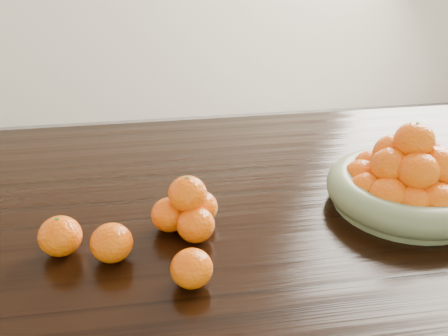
{
  "coord_description": "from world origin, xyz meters",
  "views": [
    {
      "loc": [
        -0.18,
        -1.01,
        1.33
      ],
      "look_at": [
        -0.02,
        -0.02,
        0.83
      ],
      "focal_mm": 40.0,
      "sensor_mm": 36.0,
      "label": 1
    }
  ],
  "objects": [
    {
      "name": "dining_table",
      "position": [
        0.0,
        0.0,
        0.66
      ],
      "size": [
        2.0,
        1.0,
        0.75
      ],
      "color": "black",
      "rests_on": "ground"
    },
    {
      "name": "loose_orange_2",
      "position": [
        -0.13,
        -0.31,
        0.79
      ],
      "size": [
        0.08,
        0.08,
        0.07
      ],
      "primitive_type": "ellipsoid",
      "color": "orange",
      "rests_on": "dining_table"
    },
    {
      "name": "orange_pyramid",
      "position": [
        -0.12,
        -0.14,
        0.8
      ],
      "size": [
        0.14,
        0.14,
        0.12
      ],
      "rotation": [
        0.0,
        0.0,
        0.29
      ],
      "color": "orange",
      "rests_on": "dining_table"
    },
    {
      "name": "fruit_bowl",
      "position": [
        0.38,
        -0.11,
        0.81
      ],
      "size": [
        0.36,
        0.36,
        0.2
      ],
      "rotation": [
        0.0,
        0.0,
        0.18
      ],
      "color": "gray",
      "rests_on": "dining_table"
    },
    {
      "name": "loose_orange_1",
      "position": [
        -0.27,
        -0.21,
        0.79
      ],
      "size": [
        0.08,
        0.08,
        0.07
      ],
      "primitive_type": "ellipsoid",
      "color": "orange",
      "rests_on": "dining_table"
    },
    {
      "name": "loose_orange_0",
      "position": [
        -0.37,
        -0.18,
        0.79
      ],
      "size": [
        0.08,
        0.08,
        0.08
      ],
      "primitive_type": "ellipsoid",
      "color": "orange",
      "rests_on": "dining_table"
    }
  ]
}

